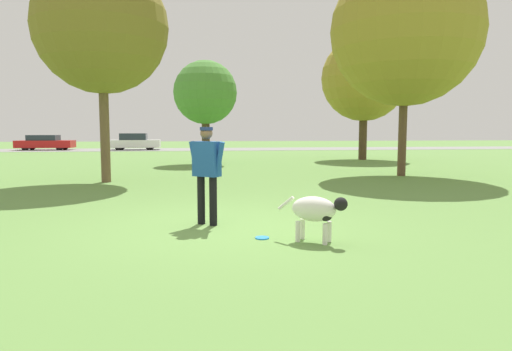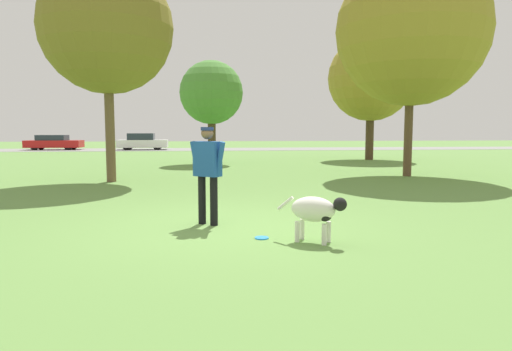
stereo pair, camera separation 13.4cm
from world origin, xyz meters
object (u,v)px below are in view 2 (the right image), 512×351
object	(u,v)px
person	(208,167)
frisbee	(262,238)
dog	(316,210)
tree_near_left	(107,28)
parked_car_red	(54,143)
parked_car_white	(142,142)
tree_near_right	(412,31)
tree_mid_center	(211,93)
tree_far_right	(371,78)

from	to	relation	value
person	frisbee	bearing A→B (deg)	-16.90
dog	frisbee	size ratio (longest dim) A/B	4.43
tree_near_left	parked_car_red	size ratio (longest dim) A/B	1.52
person	tree_near_left	distance (m)	8.34
parked_car_white	tree_near_right	bearing A→B (deg)	-62.80
tree_mid_center	tree_far_right	size ratio (longest dim) A/B	0.73
tree_near_right	tree_mid_center	distance (m)	9.65
tree_near_left	tree_mid_center	world-z (taller)	tree_near_left
frisbee	tree_near_left	world-z (taller)	tree_near_left
frisbee	tree_far_right	world-z (taller)	tree_far_right
dog	parked_car_red	xyz separation A→B (m)	(-13.82, 32.72, 0.14)
tree_far_right	tree_near_right	bearing A→B (deg)	-102.09
person	parked_car_white	distance (m)	31.05
dog	parked_car_red	size ratio (longest dim) A/B	0.21
parked_car_white	person	bearing A→B (deg)	-81.07
frisbee	dog	bearing A→B (deg)	-22.86
frisbee	tree_far_right	bearing A→B (deg)	65.05
parked_car_red	parked_car_white	xyz separation A→B (m)	(7.20, -0.67, 0.05)
person	tree_near_right	world-z (taller)	tree_near_right
person	tree_mid_center	world-z (taller)	tree_mid_center
tree_near_left	parked_car_white	size ratio (longest dim) A/B	1.66
dog	parked_car_white	xyz separation A→B (m)	(-6.62, 32.05, 0.20)
tree_near_right	tree_near_left	xyz separation A→B (m)	(-9.97, -0.68, -0.30)
tree_near_right	tree_far_right	world-z (taller)	tree_near_right
tree_near_left	person	bearing A→B (deg)	-66.82
person	tree_near_right	distance (m)	11.06
tree_near_right	parked_car_white	bearing A→B (deg)	117.73
tree_far_right	parked_car_red	xyz separation A→B (m)	(-21.21, 14.93, -3.77)
frisbee	tree_near_right	world-z (taller)	tree_near_right
tree_mid_center	frisbee	bearing A→B (deg)	-88.24
person	dog	distance (m)	2.14
dog	parked_car_red	world-z (taller)	parked_car_red
tree_near_left	parked_car_white	world-z (taller)	tree_near_left
person	parked_car_white	bearing A→B (deg)	137.30
tree_near_right	dog	bearing A→B (deg)	-121.53
person	dog	world-z (taller)	person
parked_car_white	parked_car_red	bearing A→B (deg)	174.14
dog	tree_near_right	world-z (taller)	tree_near_right
frisbee	tree_mid_center	size ratio (longest dim) A/B	0.04
person	frisbee	world-z (taller)	person
tree_near_left	parked_car_white	xyz separation A→B (m)	(-2.16, 23.76, -4.02)
dog	tree_mid_center	xyz separation A→B (m)	(-1.21, 15.71, 2.90)
parked_car_red	frisbee	bearing A→B (deg)	-66.84
person	parked_car_red	xyz separation A→B (m)	(-12.30, 31.30, -0.38)
tree_far_right	parked_car_white	bearing A→B (deg)	134.50
dog	tree_near_right	size ratio (longest dim) A/B	0.12
tree_near_left	tree_mid_center	distance (m)	8.21
tree_mid_center	parked_car_red	distance (m)	21.35
tree_mid_center	parked_car_red	bearing A→B (deg)	126.55
tree_near_right	tree_near_left	world-z (taller)	tree_near_right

